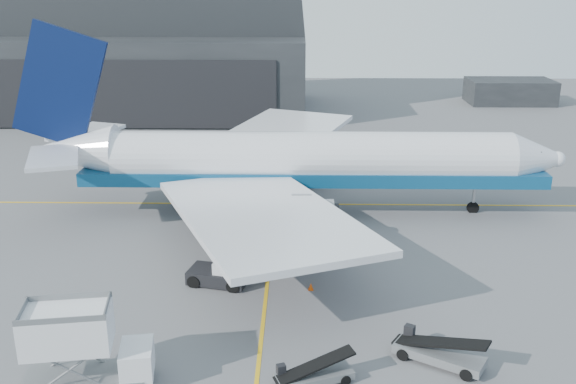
{
  "coord_description": "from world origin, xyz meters",
  "views": [
    {
      "loc": [
        2.22,
        -37.51,
        20.62
      ],
      "look_at": [
        1.34,
        10.26,
        4.5
      ],
      "focal_mm": 40.0,
      "sensor_mm": 36.0,
      "label": 1
    }
  ],
  "objects_px": {
    "catering_truck": "(81,349)",
    "belt_loader_a": "(313,375)",
    "airliner": "(290,161)",
    "pushback_tug": "(220,274)",
    "belt_loader_b": "(438,352)"
  },
  "relations": [
    {
      "from": "airliner",
      "to": "catering_truck",
      "type": "xyz_separation_m",
      "value": [
        -10.4,
        -26.98,
        -2.52
      ]
    },
    {
      "from": "airliner",
      "to": "catering_truck",
      "type": "distance_m",
      "value": 29.03
    },
    {
      "from": "pushback_tug",
      "to": "belt_loader_a",
      "type": "bearing_deg",
      "value": -47.99
    },
    {
      "from": "catering_truck",
      "to": "pushback_tug",
      "type": "distance_m",
      "value": 13.59
    },
    {
      "from": "pushback_tug",
      "to": "belt_loader_b",
      "type": "height_order",
      "value": "belt_loader_b"
    },
    {
      "from": "airliner",
      "to": "belt_loader_a",
      "type": "height_order",
      "value": "airliner"
    },
    {
      "from": "catering_truck",
      "to": "pushback_tug",
      "type": "xyz_separation_m",
      "value": [
        5.7,
        12.23,
        -1.61
      ]
    },
    {
      "from": "airliner",
      "to": "catering_truck",
      "type": "relative_size",
      "value": 7.07
    },
    {
      "from": "catering_truck",
      "to": "belt_loader_a",
      "type": "xyz_separation_m",
      "value": [
        12.05,
        0.58,
        -1.81
      ]
    },
    {
      "from": "belt_loader_a",
      "to": "belt_loader_b",
      "type": "distance_m",
      "value": 7.34
    },
    {
      "from": "pushback_tug",
      "to": "airliner",
      "type": "bearing_deg",
      "value": 85.71
    },
    {
      "from": "airliner",
      "to": "pushback_tug",
      "type": "distance_m",
      "value": 16.02
    },
    {
      "from": "airliner",
      "to": "belt_loader_a",
      "type": "xyz_separation_m",
      "value": [
        1.66,
        -26.4,
        -4.33
      ]
    },
    {
      "from": "catering_truck",
      "to": "belt_loader_a",
      "type": "bearing_deg",
      "value": -6.16
    },
    {
      "from": "airliner",
      "to": "catering_truck",
      "type": "height_order",
      "value": "airliner"
    }
  ]
}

